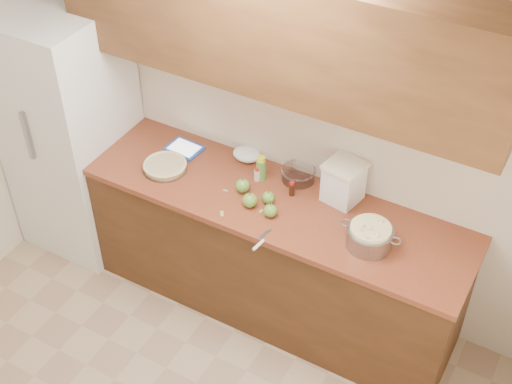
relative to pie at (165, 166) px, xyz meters
The scene contains 21 objects.
room_shell 1.58m from the pie, 65.40° to the right, with size 3.60×3.60×3.60m.
counter_run 0.81m from the pie, ahead, with size 2.64×0.68×0.92m.
upper_cabinets 1.22m from the pie, 19.69° to the left, with size 2.60×0.34×0.70m, color brown.
fridge 0.80m from the pie, behind, with size 0.70×0.70×1.80m, color white.
pie is the anchor object (origin of this frame).
colander 1.37m from the pie, ahead, with size 0.35×0.26×0.13m.
flour_canister 1.13m from the pie, 14.69° to the left, with size 0.25×0.25×0.26m.
tablet 0.23m from the pie, 91.98° to the left, with size 0.24×0.19×0.02m.
paring_knife 0.89m from the pie, 19.47° to the right, with size 0.05×0.20×0.02m.
lemon_bottle 0.61m from the pie, 20.61° to the left, with size 0.06×0.06×0.17m.
cinnamon_shaker 0.59m from the pie, 18.67° to the left, with size 0.04×0.04×0.09m.
vanilla_bottle 0.82m from the pie, 11.80° to the left, with size 0.04×0.04×0.10m.
mixing_bowl 0.84m from the pie, 22.27° to the left, with size 0.22×0.22×0.08m.
paper_towel 0.52m from the pie, 40.60° to the left, with size 0.18×0.15×0.08m, color white.
apple_left 0.54m from the pie, ahead, with size 0.09×0.09×0.10m.
apple_center 0.72m from the pie, ahead, with size 0.08×0.08×0.09m.
apple_front 0.64m from the pie, ahead, with size 0.09×0.09×0.10m.
apple_extra 0.78m from the pie, ahead, with size 0.08×0.08×0.09m.
peel_a 0.44m from the pie, ahead, with size 0.03×0.01×0.00m, color #7EB156.
peel_b 0.72m from the pie, ahead, with size 0.03×0.01×0.00m, color #7EB156.
peel_c 0.56m from the pie, 19.03° to the right, with size 0.05×0.02×0.00m, color #7EB156.
Camera 1 is at (1.56, -1.36, 3.73)m, focal length 50.00 mm.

